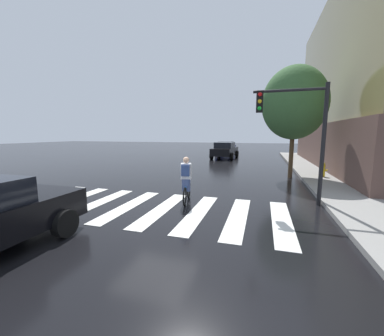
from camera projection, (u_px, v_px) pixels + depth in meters
The scene contains 8 objects.
ground_plane at pixel (155, 208), 7.98m from camera, with size 120.00×120.00×0.00m, color black.
crosswalk_stripes at pixel (145, 207), 8.09m from camera, with size 9.35×3.80×0.01m.
sedan_mid at pixel (225, 150), 24.33m from camera, with size 2.49×4.90×1.65m.
sedan_far at pixel (226, 147), 30.45m from camera, with size 2.32×4.56×1.54m.
cyclist at pixel (186, 180), 8.53m from camera, with size 0.40×1.70×1.69m.
traffic_light_near at pixel (298, 123), 8.23m from camera, with size 2.47×0.28×4.20m.
fire_hydrant at pixel (323, 170), 13.05m from camera, with size 0.33×0.22×0.78m.
street_tree_near at pixel (294, 103), 12.99m from camera, with size 3.48×3.48×6.19m.
Camera 1 is at (3.40, -7.02, 2.50)m, focal length 22.06 mm.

